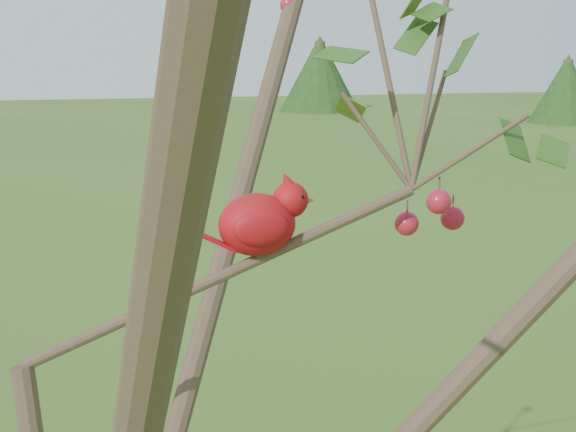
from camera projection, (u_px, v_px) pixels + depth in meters
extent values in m
sphere|color=#A5172B|center=(439.00, 202.00, 1.26)|extent=(0.04, 0.04, 0.04)
sphere|color=#A5172B|center=(452.00, 218.00, 1.32)|extent=(0.04, 0.04, 0.04)
sphere|color=#A5172B|center=(289.00, 5.00, 1.71)|extent=(0.04, 0.04, 0.04)
sphere|color=#A5172B|center=(407.00, 224.00, 1.31)|extent=(0.04, 0.04, 0.04)
ellipsoid|color=#A50E17|center=(257.00, 225.00, 1.22)|extent=(0.13, 0.10, 0.10)
sphere|color=#A50E17|center=(290.00, 200.00, 1.23)|extent=(0.06, 0.06, 0.06)
cone|color=#A50E17|center=(288.00, 182.00, 1.22)|extent=(0.04, 0.03, 0.04)
cone|color=#D85914|center=(307.00, 200.00, 1.24)|extent=(0.03, 0.02, 0.02)
ellipsoid|color=black|center=(302.00, 201.00, 1.24)|extent=(0.02, 0.03, 0.03)
cube|color=#A50E17|center=(213.00, 240.00, 1.20)|extent=(0.07, 0.03, 0.04)
ellipsoid|color=#A50E17|center=(247.00, 218.00, 1.25)|extent=(0.09, 0.03, 0.06)
ellipsoid|color=#A50E17|center=(261.00, 228.00, 1.19)|extent=(0.09, 0.03, 0.06)
cylinder|color=#433224|center=(320.00, 76.00, 31.56)|extent=(0.41, 0.41, 2.72)
cone|color=#163613|center=(320.00, 74.00, 31.53)|extent=(3.17, 3.17, 2.95)
cylinder|color=#433224|center=(566.00, 91.00, 26.59)|extent=(0.31, 0.31, 2.08)
cone|color=#163613|center=(566.00, 89.00, 26.58)|extent=(2.42, 2.42, 2.25)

